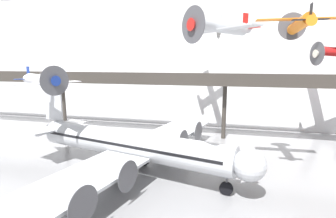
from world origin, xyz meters
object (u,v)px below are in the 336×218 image
at_px(airliner_silver_main, 129,145).
at_px(suspended_plane_silver_racer, 221,27).
at_px(suspended_plane_orange_highwing, 300,24).
at_px(suspended_plane_white_twin, 41,80).
at_px(suspended_plane_yellow_lowwing, 204,29).

relative_size(airliner_silver_main, suspended_plane_silver_racer, 4.06).
xyz_separation_m(suspended_plane_silver_racer, suspended_plane_orange_highwing, (7.23, 8.27, 1.08)).
xyz_separation_m(suspended_plane_white_twin, suspended_plane_orange_highwing, (27.20, 3.91, 5.72)).
relative_size(suspended_plane_yellow_lowwing, suspended_plane_white_twin, 0.52).
xyz_separation_m(airliner_silver_main, suspended_plane_yellow_lowwing, (6.28, 17.15, 14.52)).
bearing_deg(suspended_plane_white_twin, airliner_silver_main, 35.53).
bearing_deg(airliner_silver_main, suspended_plane_orange_highwing, 21.54).
bearing_deg(suspended_plane_yellow_lowwing, airliner_silver_main, -129.20).
bearing_deg(suspended_plane_orange_highwing, suspended_plane_white_twin, 95.38).
distance_m(airliner_silver_main, suspended_plane_orange_highwing, 21.88).
bearing_deg(suspended_plane_silver_racer, airliner_silver_main, -76.68).
bearing_deg(airliner_silver_main, suspended_plane_white_twin, -157.43).
xyz_separation_m(suspended_plane_yellow_lowwing, suspended_plane_orange_highwing, (11.14, -14.76, -1.50)).
bearing_deg(suspended_plane_yellow_lowwing, suspended_plane_orange_highwing, -72.06).
height_order(airliner_silver_main, suspended_plane_yellow_lowwing, suspended_plane_yellow_lowwing).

